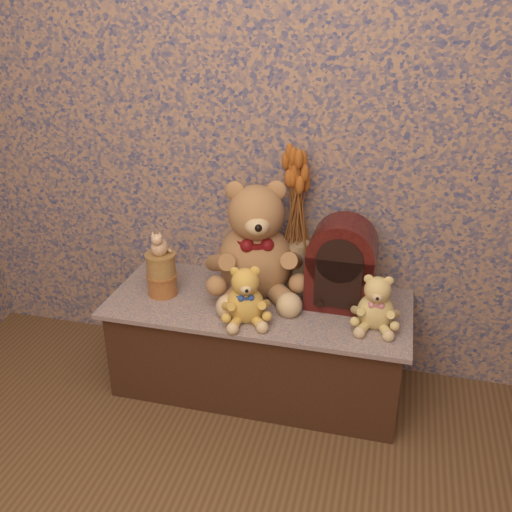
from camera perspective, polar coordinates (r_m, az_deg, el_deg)
The scene contains 10 objects.
display_shelf at distance 2.58m, azimuth 0.28°, elevation -8.75°, with size 1.29×0.56×0.43m, color #384773.
teddy_large at distance 2.44m, azimuth -0.02°, elevation 2.31°, with size 0.43×0.52×0.55m, color #A86E41, non-canonical shape.
teddy_medium at distance 2.28m, azimuth -1.09°, elevation -3.52°, with size 0.20×0.24×0.26m, color gold, non-canonical shape.
teddy_small at distance 2.29m, azimuth 11.97°, elevation -4.19°, with size 0.19×0.23×0.24m, color #E2C56B, non-canonical shape.
cathedral_radio at distance 2.39m, azimuth 8.57°, elevation -0.66°, with size 0.28×0.20×0.38m, color #3C0C0B, non-canonical shape.
ceramic_vase at distance 2.55m, azimuth 3.82°, elevation -0.85°, with size 0.13×0.13×0.22m, color tan.
dried_stalks at distance 2.42m, azimuth 4.04°, elevation 6.26°, with size 0.24×0.24×0.45m, color #AC541B, non-canonical shape.
biscuit_tin_lower at distance 2.54m, azimuth -9.32°, elevation -2.80°, with size 0.13×0.13×0.09m, color #B48D34.
biscuit_tin_upper at distance 2.50m, azimuth -9.48°, elevation -0.86°, with size 0.13×0.13×0.10m, color tan.
cat_figurine at distance 2.45m, azimuth -9.65°, elevation 1.41°, with size 0.09×0.10×0.12m, color silver, non-canonical shape.
Camera 1 is at (0.52, -0.85, 1.66)m, focal length 40.05 mm.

